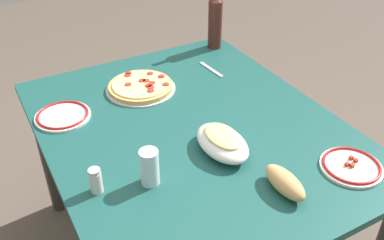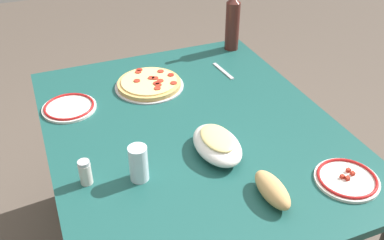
{
  "view_description": "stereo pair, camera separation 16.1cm",
  "coord_description": "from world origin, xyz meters",
  "px_view_note": "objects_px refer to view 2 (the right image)",
  "views": [
    {
      "loc": [
        -1.16,
        0.64,
        1.68
      ],
      "look_at": [
        0.0,
        0.0,
        0.76
      ],
      "focal_mm": 40.34,
      "sensor_mm": 36.0,
      "label": 1
    },
    {
      "loc": [
        -1.23,
        0.5,
        1.68
      ],
      "look_at": [
        0.0,
        0.0,
        0.76
      ],
      "focal_mm": 40.34,
      "sensor_mm": 36.0,
      "label": 2
    }
  ],
  "objects_px": {
    "side_plate_near": "(69,107)",
    "side_plate_far": "(347,179)",
    "wine_bottle": "(233,22)",
    "water_glass": "(139,163)",
    "dining_table": "(192,148)",
    "baked_pasta_dish": "(217,143)",
    "spice_shaker": "(85,172)",
    "bread_loaf": "(272,190)",
    "pepperoni_pizza": "(149,84)"
  },
  "relations": [
    {
      "from": "wine_bottle",
      "to": "spice_shaker",
      "type": "distance_m",
      "value": 1.13
    },
    {
      "from": "dining_table",
      "to": "side_plate_far",
      "type": "distance_m",
      "value": 0.59
    },
    {
      "from": "bread_loaf",
      "to": "baked_pasta_dish",
      "type": "bearing_deg",
      "value": 13.73
    },
    {
      "from": "water_glass",
      "to": "bread_loaf",
      "type": "distance_m",
      "value": 0.42
    },
    {
      "from": "pepperoni_pizza",
      "to": "baked_pasta_dish",
      "type": "bearing_deg",
      "value": -171.4
    },
    {
      "from": "dining_table",
      "to": "wine_bottle",
      "type": "height_order",
      "value": "wine_bottle"
    },
    {
      "from": "bread_loaf",
      "to": "pepperoni_pizza",
      "type": "bearing_deg",
      "value": 10.32
    },
    {
      "from": "pepperoni_pizza",
      "to": "bread_loaf",
      "type": "height_order",
      "value": "bread_loaf"
    },
    {
      "from": "baked_pasta_dish",
      "to": "side_plate_far",
      "type": "relative_size",
      "value": 1.17
    },
    {
      "from": "dining_table",
      "to": "pepperoni_pizza",
      "type": "height_order",
      "value": "pepperoni_pizza"
    },
    {
      "from": "side_plate_near",
      "to": "spice_shaker",
      "type": "bearing_deg",
      "value": 178.05
    },
    {
      "from": "side_plate_near",
      "to": "side_plate_far",
      "type": "height_order",
      "value": "side_plate_far"
    },
    {
      "from": "wine_bottle",
      "to": "side_plate_near",
      "type": "distance_m",
      "value": 0.9
    },
    {
      "from": "dining_table",
      "to": "spice_shaker",
      "type": "relative_size",
      "value": 15.14
    },
    {
      "from": "water_glass",
      "to": "spice_shaker",
      "type": "xyz_separation_m",
      "value": [
        0.04,
        0.16,
        -0.02
      ]
    },
    {
      "from": "baked_pasta_dish",
      "to": "bread_loaf",
      "type": "height_order",
      "value": "baked_pasta_dish"
    },
    {
      "from": "dining_table",
      "to": "pepperoni_pizza",
      "type": "distance_m",
      "value": 0.37
    },
    {
      "from": "water_glass",
      "to": "pepperoni_pizza",
      "type": "bearing_deg",
      "value": -20.37
    },
    {
      "from": "wine_bottle",
      "to": "pepperoni_pizza",
      "type": "bearing_deg",
      "value": 113.22
    },
    {
      "from": "pepperoni_pizza",
      "to": "side_plate_near",
      "type": "relative_size",
      "value": 1.39
    },
    {
      "from": "pepperoni_pizza",
      "to": "side_plate_far",
      "type": "xyz_separation_m",
      "value": [
        -0.81,
        -0.41,
        -0.01
      ]
    },
    {
      "from": "wine_bottle",
      "to": "dining_table",
      "type": "bearing_deg",
      "value": 141.85
    },
    {
      "from": "dining_table",
      "to": "side_plate_near",
      "type": "xyz_separation_m",
      "value": [
        0.3,
        0.41,
        0.11
      ]
    },
    {
      "from": "dining_table",
      "to": "bread_loaf",
      "type": "height_order",
      "value": "bread_loaf"
    },
    {
      "from": "pepperoni_pizza",
      "to": "dining_table",
      "type": "bearing_deg",
      "value": -170.38
    },
    {
      "from": "bread_loaf",
      "to": "spice_shaker",
      "type": "height_order",
      "value": "spice_shaker"
    },
    {
      "from": "baked_pasta_dish",
      "to": "wine_bottle",
      "type": "height_order",
      "value": "wine_bottle"
    },
    {
      "from": "dining_table",
      "to": "wine_bottle",
      "type": "bearing_deg",
      "value": -38.15
    },
    {
      "from": "wine_bottle",
      "to": "baked_pasta_dish",
      "type": "bearing_deg",
      "value": 150.38
    },
    {
      "from": "bread_loaf",
      "to": "wine_bottle",
      "type": "bearing_deg",
      "value": -19.66
    },
    {
      "from": "wine_bottle",
      "to": "water_glass",
      "type": "bearing_deg",
      "value": 137.37
    },
    {
      "from": "spice_shaker",
      "to": "baked_pasta_dish",
      "type": "bearing_deg",
      "value": -92.31
    },
    {
      "from": "baked_pasta_dish",
      "to": "water_glass",
      "type": "distance_m",
      "value": 0.29
    },
    {
      "from": "dining_table",
      "to": "baked_pasta_dish",
      "type": "relative_size",
      "value": 5.49
    },
    {
      "from": "spice_shaker",
      "to": "side_plate_near",
      "type": "bearing_deg",
      "value": -1.95
    },
    {
      "from": "side_plate_far",
      "to": "bread_loaf",
      "type": "xyz_separation_m",
      "value": [
        0.03,
        0.26,
        0.02
      ]
    },
    {
      "from": "pepperoni_pizza",
      "to": "side_plate_near",
      "type": "height_order",
      "value": "pepperoni_pizza"
    },
    {
      "from": "bread_loaf",
      "to": "spice_shaker",
      "type": "distance_m",
      "value": 0.58
    },
    {
      "from": "side_plate_near",
      "to": "bread_loaf",
      "type": "bearing_deg",
      "value": -146.09
    },
    {
      "from": "dining_table",
      "to": "spice_shaker",
      "type": "distance_m",
      "value": 0.48
    },
    {
      "from": "water_glass",
      "to": "side_plate_far",
      "type": "xyz_separation_m",
      "value": [
        -0.26,
        -0.61,
        -0.05
      ]
    },
    {
      "from": "water_glass",
      "to": "side_plate_near",
      "type": "height_order",
      "value": "water_glass"
    },
    {
      "from": "pepperoni_pizza",
      "to": "bread_loaf",
      "type": "distance_m",
      "value": 0.8
    },
    {
      "from": "dining_table",
      "to": "water_glass",
      "type": "distance_m",
      "value": 0.37
    },
    {
      "from": "bread_loaf",
      "to": "water_glass",
      "type": "bearing_deg",
      "value": 56.04
    },
    {
      "from": "baked_pasta_dish",
      "to": "water_glass",
      "type": "height_order",
      "value": "water_glass"
    },
    {
      "from": "water_glass",
      "to": "side_plate_far",
      "type": "bearing_deg",
      "value": -113.08
    },
    {
      "from": "water_glass",
      "to": "side_plate_near",
      "type": "bearing_deg",
      "value": 16.26
    },
    {
      "from": "bread_loaf",
      "to": "spice_shaker",
      "type": "xyz_separation_m",
      "value": [
        0.28,
        0.51,
        0.01
      ]
    },
    {
      "from": "baked_pasta_dish",
      "to": "side_plate_near",
      "type": "bearing_deg",
      "value": 42.19
    }
  ]
}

